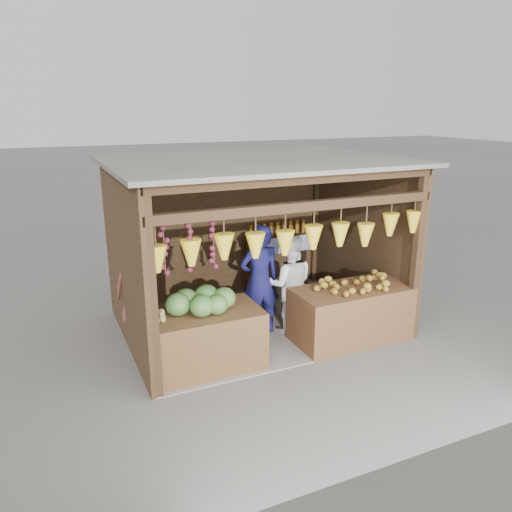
{
  "coord_description": "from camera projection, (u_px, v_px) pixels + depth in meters",
  "views": [
    {
      "loc": [
        -3.04,
        -6.79,
        3.41
      ],
      "look_at": [
        -0.02,
        -0.1,
        1.19
      ],
      "focal_mm": 35.0,
      "sensor_mm": 36.0,
      "label": 1
    }
  ],
  "objects": [
    {
      "name": "counter_right",
      "position": [
        350.0,
        314.0,
        7.48
      ],
      "size": [
        1.75,
        0.85,
        0.82
      ],
      "primitive_type": "cube",
      "color": "#4F2E1A",
      "rests_on": "ground"
    },
    {
      "name": "melon_pile",
      "position": [
        204.0,
        300.0,
        6.51
      ],
      "size": [
        1.0,
        0.5,
        0.32
      ],
      "primitive_type": null,
      "color": "#1C4A13",
      "rests_on": "counter_left"
    },
    {
      "name": "tanfruit_pile",
      "position": [
        157.0,
        316.0,
        6.24
      ],
      "size": [
        0.34,
        0.4,
        0.13
      ],
      "primitive_type": null,
      "color": "#A2974A",
      "rests_on": "counter_left"
    },
    {
      "name": "mango_pile",
      "position": [
        358.0,
        282.0,
        7.3
      ],
      "size": [
        1.4,
        0.64,
        0.22
      ],
      "primitive_type": null,
      "color": "#AF4D17",
      "rests_on": "counter_right"
    },
    {
      "name": "ground",
      "position": [
        255.0,
        324.0,
        8.11
      ],
      "size": [
        80.0,
        80.0,
        0.0
      ],
      "primitive_type": "plane",
      "color": "#514F49",
      "rests_on": "ground"
    },
    {
      "name": "stool",
      "position": [
        138.0,
        333.0,
        7.43
      ],
      "size": [
        0.32,
        0.32,
        0.3
      ],
      "primitive_type": "cube",
      "color": "black",
      "rests_on": "ground"
    },
    {
      "name": "stall_structure",
      "position": [
        254.0,
        225.0,
        7.58
      ],
      "size": [
        4.3,
        3.3,
        2.66
      ],
      "color": "slate",
      "rests_on": "ground"
    },
    {
      "name": "back_shelf",
      "position": [
        278.0,
        246.0,
        9.39
      ],
      "size": [
        1.25,
        0.32,
        1.32
      ],
      "color": "#382314",
      "rests_on": "ground"
    },
    {
      "name": "woman_standing",
      "position": [
        290.0,
        284.0,
        7.67
      ],
      "size": [
        0.91,
        0.82,
        1.54
      ],
      "primitive_type": "imported",
      "rotation": [
        0.0,
        0.0,
        2.76
      ],
      "color": "white",
      "rests_on": "ground"
    },
    {
      "name": "man_standing",
      "position": [
        260.0,
        280.0,
        7.55
      ],
      "size": [
        0.66,
        0.46,
        1.74
      ],
      "primitive_type": "imported",
      "rotation": [
        0.0,
        0.0,
        3.08
      ],
      "color": "#121244",
      "rests_on": "ground"
    },
    {
      "name": "vendor_seated",
      "position": [
        134.0,
        287.0,
        7.22
      ],
      "size": [
        0.68,
        0.58,
        1.17
      ],
      "primitive_type": "imported",
      "rotation": [
        0.0,
        0.0,
        2.72
      ],
      "color": "brown",
      "rests_on": "stool"
    },
    {
      "name": "counter_left",
      "position": [
        205.0,
        340.0,
        6.66
      ],
      "size": [
        1.5,
        0.85,
        0.81
      ],
      "primitive_type": "cube",
      "color": "#462F17",
      "rests_on": "ground"
    }
  ]
}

